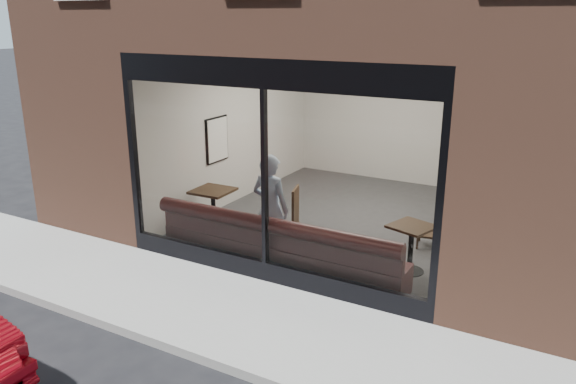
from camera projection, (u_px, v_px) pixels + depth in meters
The scene contains 21 objects.
ground at pixel (175, 349), 6.56m from camera, with size 120.00×120.00×0.00m, color black.
sidewalk_near at pixel (224, 311), 7.39m from camera, with size 40.00×2.00×0.01m, color gray.
kerb_near at pixel (172, 346), 6.50m from camera, with size 40.00×0.10×0.12m, color gray.
host_building_pier_left at pixel (261, 102), 14.49m from camera, with size 2.50×12.00×3.20m, color brown.
host_building_backfill at pixel (437, 98), 15.24m from camera, with size 5.00×6.00×3.20m, color brown.
cafe_floor at pixel (346, 219), 10.72m from camera, with size 6.00×6.00×0.00m, color #2D2D30.
cafe_ceiling at pixel (352, 48), 9.77m from camera, with size 6.00×6.00×0.00m, color white.
cafe_wall_back at pixel (401, 114), 12.74m from camera, with size 5.00×5.00×0.00m, color silver.
cafe_wall_left at pixel (236, 125), 11.41m from camera, with size 6.00×6.00×0.00m, color silver.
cafe_wall_right at pixel (491, 153), 9.09m from camera, with size 6.00×6.00×0.00m, color silver.
storefront_kick at pixel (266, 271), 8.23m from camera, with size 5.00×0.10×0.30m, color black.
storefront_header at pixel (263, 73), 7.37m from camera, with size 5.00×0.10×0.40m, color black.
storefront_mullion at pixel (265, 179), 7.81m from camera, with size 0.06×0.10×2.50m, color black.
storefront_glass at pixel (264, 180), 7.78m from camera, with size 4.80×4.80×0.00m, color white.
banquette at pixel (279, 256), 8.54m from camera, with size 4.00×0.55×0.45m, color #391514.
person at pixel (270, 209), 8.70m from camera, with size 0.63×0.42×1.74m, color #A3BEDC.
cafe_table_left at pixel (213, 191), 10.02m from camera, with size 0.67×0.67×0.04m, color black.
cafe_table_right at pixel (412, 227), 8.31m from camera, with size 0.59×0.59×0.04m, color black.
cafe_chair_left at pixel (285, 226), 9.72m from camera, with size 0.46×0.46×0.04m, color black.
cafe_chair_right at pixel (430, 234), 9.38m from camera, with size 0.38×0.38×0.04m, color black.
wall_poster at pixel (218, 140), 10.86m from camera, with size 0.02×0.62×0.82m, color white.
Camera 1 is at (3.95, -4.34, 3.72)m, focal length 35.00 mm.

